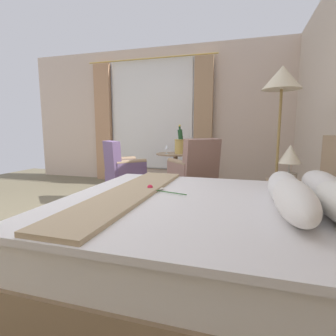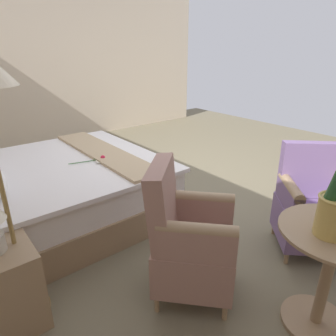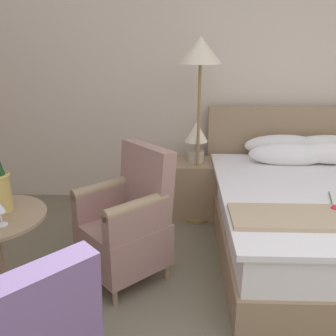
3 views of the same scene
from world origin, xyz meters
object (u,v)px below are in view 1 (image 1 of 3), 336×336
at_px(nightstand, 286,209).
at_px(wine_glass_near_edge, 167,147).
at_px(armchair_by_window, 194,180).
at_px(bedside_lamp, 290,159).
at_px(champagne_bucket, 180,144).
at_px(armchair_facing_bed, 123,174).
at_px(wine_glass_near_bucket, 178,147).
at_px(side_table_round, 175,172).
at_px(floor_lamp_brass, 281,91).
at_px(bed, 209,236).

height_order(nightstand, wine_glass_near_edge, wine_glass_near_edge).
distance_m(nightstand, armchair_by_window, 1.23).
bearing_deg(nightstand, wine_glass_near_edge, -124.83).
relative_size(bedside_lamp, champagne_bucket, 0.85).
bearing_deg(armchair_facing_bed, wine_glass_near_bucket, 131.72).
relative_size(side_table_round, armchair_facing_bed, 0.76).
relative_size(bedside_lamp, floor_lamp_brass, 0.23).
height_order(bed, side_table_round, bed).
height_order(floor_lamp_brass, side_table_round, floor_lamp_brass).
height_order(floor_lamp_brass, armchair_by_window, floor_lamp_brass).
relative_size(bed, armchair_by_window, 2.09).
relative_size(bedside_lamp, armchair_facing_bed, 0.43).
height_order(bedside_lamp, side_table_round, bedside_lamp).
xyz_separation_m(floor_lamp_brass, armchair_by_window, (-0.55, -0.98, -1.06)).
bearing_deg(side_table_round, bed, 20.53).
relative_size(bedside_lamp, wine_glass_near_edge, 2.68).
bearing_deg(wine_glass_near_edge, bed, 24.03).
xyz_separation_m(bed, champagne_bucket, (-2.36, -0.81, 0.53)).
xyz_separation_m(wine_glass_near_bucket, armchair_facing_bed, (0.66, -0.74, -0.41)).
bearing_deg(bedside_lamp, champagne_bucket, -130.67).
height_order(bed, armchair_facing_bed, bed).
relative_size(wine_glass_near_bucket, armchair_facing_bed, 0.15).
distance_m(bed, wine_glass_near_bucket, 2.75).
bearing_deg(armchair_facing_bed, floor_lamp_brass, 69.28).
distance_m(bed, bedside_lamp, 1.36).
xyz_separation_m(floor_lamp_brass, wine_glass_near_bucket, (-1.48, -1.44, -0.68)).
relative_size(nightstand, side_table_round, 0.78).
bearing_deg(wine_glass_near_bucket, bedside_lamp, 46.66).
relative_size(champagne_bucket, armchair_facing_bed, 0.50).
bearing_deg(bed, side_table_round, -159.47).
relative_size(nightstand, wine_glass_near_edge, 3.75).
relative_size(nightstand, armchair_facing_bed, 0.60).
bearing_deg(side_table_round, floor_lamp_brass, 47.86).
xyz_separation_m(side_table_round, wine_glass_near_bucket, (-0.18, 0.00, 0.41)).
bearing_deg(wine_glass_near_bucket, armchair_facing_bed, -48.28).
distance_m(bed, side_table_round, 2.54).
height_order(nightstand, champagne_bucket, champagne_bucket).
relative_size(floor_lamp_brass, wine_glass_near_bucket, 12.30).
bearing_deg(armchair_facing_bed, armchair_by_window, 77.08).
xyz_separation_m(bedside_lamp, armchair_by_window, (-0.54, -1.10, -0.38)).
height_order(wine_glass_near_bucket, armchair_facing_bed, armchair_facing_bed).
height_order(wine_glass_near_bucket, wine_glass_near_edge, wine_glass_near_edge).
relative_size(nightstand, armchair_by_window, 0.56).
bearing_deg(nightstand, floor_lamp_brass, -84.04).
relative_size(bed, side_table_round, 2.91).
bearing_deg(nightstand, armchair_by_window, -116.00).
distance_m(champagne_bucket, armchair_facing_bed, 1.05).
xyz_separation_m(side_table_round, armchair_by_window, (0.75, 0.46, 0.03)).
distance_m(floor_lamp_brass, armchair_by_window, 1.55).
distance_m(bedside_lamp, champagne_bucket, 1.95).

